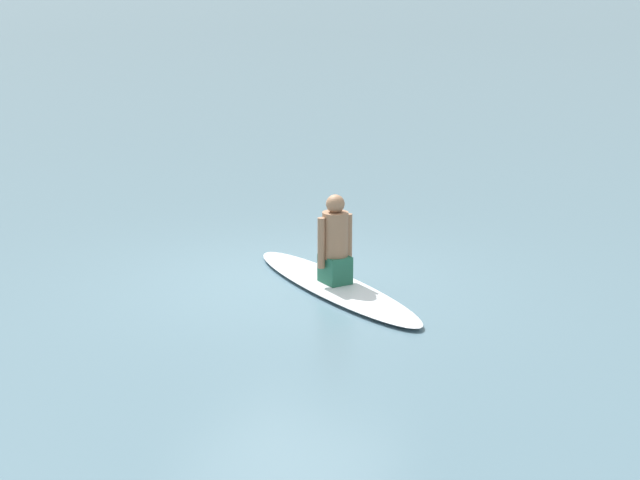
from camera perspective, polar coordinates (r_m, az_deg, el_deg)
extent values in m
plane|color=slate|center=(12.64, -1.61, -2.27)|extent=(400.00, 400.00, 0.00)
ellipsoid|color=white|center=(12.30, 0.81, -2.54)|extent=(2.17, 3.33, 0.09)
cube|color=#26664C|center=(12.24, 0.82, -1.60)|extent=(0.41, 0.44, 0.33)
cylinder|color=#9E7051|center=(12.13, 0.82, 0.28)|extent=(0.41, 0.41, 0.55)
sphere|color=#9E7051|center=(12.04, 0.83, 1.98)|extent=(0.22, 0.22, 0.22)
cylinder|color=#9E7051|center=(12.05, 0.07, -0.17)|extent=(0.12, 0.12, 0.60)
cylinder|color=#9E7051|center=(12.24, 1.56, 0.07)|extent=(0.12, 0.12, 0.60)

